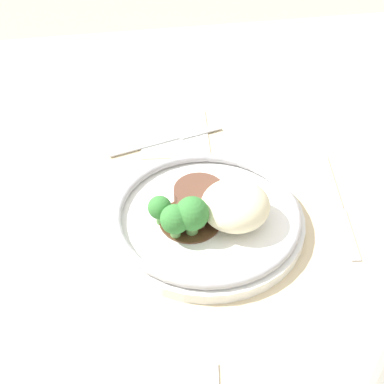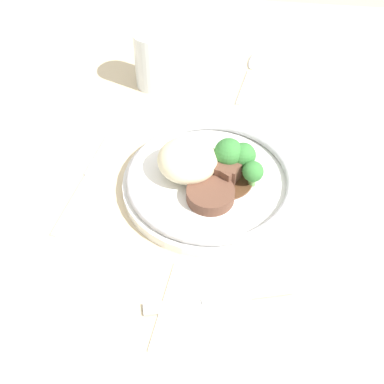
% 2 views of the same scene
% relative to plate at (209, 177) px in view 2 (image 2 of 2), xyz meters
% --- Properties ---
extents(ground_plane, '(8.00, 8.00, 0.00)m').
position_rel_plate_xyz_m(ground_plane, '(-0.01, 0.03, -0.06)').
color(ground_plane, tan).
extents(dining_table, '(1.19, 1.29, 0.03)m').
position_rel_plate_xyz_m(dining_table, '(-0.01, 0.03, -0.04)').
color(dining_table, beige).
rests_on(dining_table, ground).
extents(napkin, '(0.14, 0.12, 0.00)m').
position_rel_plate_xyz_m(napkin, '(-0.22, -0.01, -0.02)').
color(napkin, silver).
rests_on(napkin, dining_table).
extents(plate, '(0.26, 0.26, 0.07)m').
position_rel_plate_xyz_m(plate, '(0.00, 0.00, 0.00)').
color(plate, white).
rests_on(plate, dining_table).
extents(juice_glass, '(0.07, 0.07, 0.11)m').
position_rel_plate_xyz_m(juice_glass, '(0.25, 0.12, 0.03)').
color(juice_glass, '#F4AD19').
rests_on(juice_glass, dining_table).
extents(fork, '(0.06, 0.19, 0.00)m').
position_rel_plate_xyz_m(fork, '(-0.20, -0.01, -0.02)').
color(fork, '#B7B7BC').
rests_on(fork, napkin).
extents(knife, '(0.21, 0.04, 0.00)m').
position_rel_plate_xyz_m(knife, '(-0.01, 0.19, -0.02)').
color(knife, '#B7B7BC').
rests_on(knife, dining_table).
extents(spoon, '(0.17, 0.04, 0.01)m').
position_rel_plate_xyz_m(spoon, '(0.32, -0.05, -0.02)').
color(spoon, '#B7B7BC').
rests_on(spoon, dining_table).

